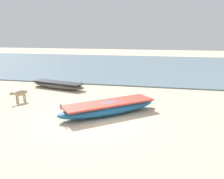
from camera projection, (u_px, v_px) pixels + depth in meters
ground at (92, 119)px, 9.62m from camera, size 80.00×80.00×0.00m
sea_water at (139, 65)px, 24.98m from camera, size 60.00×20.00×0.08m
fishing_boat_0 at (58, 85)px, 14.82m from camera, size 3.83×1.73×0.60m
fishing_boat_2 at (109, 108)px, 10.15m from camera, size 4.00×3.73×0.72m
calf_near_dun at (20, 94)px, 11.86m from camera, size 0.58×0.87×0.60m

